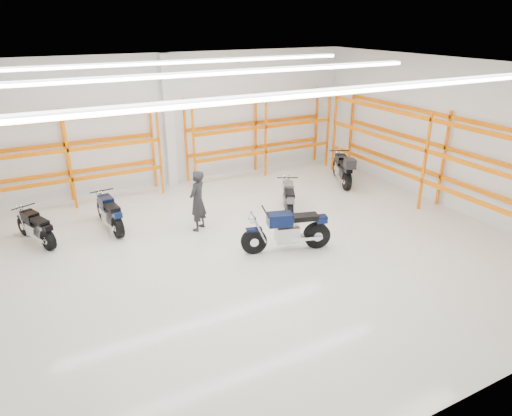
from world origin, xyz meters
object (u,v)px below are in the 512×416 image
motorcycle_main (290,231)px  structural_column (169,122)px  motorcycle_back_d (343,169)px  motorcycle_back_c (288,199)px  motorcycle_back_b (110,214)px  motorcycle_back_a (36,228)px  standing_man (198,201)px

motorcycle_main → structural_column: 6.59m
motorcycle_main → motorcycle_back_d: 5.51m
motorcycle_back_c → motorcycle_back_d: motorcycle_back_d is taller
motorcycle_back_b → motorcycle_back_d: size_ratio=0.94×
motorcycle_back_a → standing_man: 4.28m
motorcycle_back_a → motorcycle_back_c: size_ratio=0.99×
motorcycle_main → motorcycle_back_c: motorcycle_main is taller
motorcycle_back_a → motorcycle_back_d: 10.04m
standing_man → motorcycle_back_c: bearing=137.3°
motorcycle_back_c → structural_column: structural_column is taller
motorcycle_back_a → standing_man: standing_man is taller
motorcycle_main → structural_column: structural_column is taller
motorcycle_main → structural_column: (-1.06, 6.28, 1.71)m
structural_column → motorcycle_back_d: bearing=-28.0°
structural_column → motorcycle_back_a: bearing=-148.7°
standing_man → motorcycle_back_a: bearing=-55.8°
motorcycle_main → motorcycle_back_d: bearing=38.3°
motorcycle_back_c → structural_column: size_ratio=0.40×
motorcycle_main → motorcycle_back_b: bearing=138.0°
structural_column → motorcycle_back_b: bearing=-134.0°
motorcycle_back_d → standing_man: size_ratio=1.25×
structural_column → motorcycle_back_c: bearing=-60.9°
motorcycle_back_a → structural_column: (4.65, 2.83, 1.82)m
motorcycle_back_d → structural_column: bearing=152.0°
motorcycle_back_a → standing_man: size_ratio=1.03×
motorcycle_back_d → standing_man: 6.06m
motorcycle_main → motorcycle_back_c: 2.46m
motorcycle_main → motorcycle_back_c: bearing=59.5°
motorcycle_back_b → standing_man: (2.19, -1.16, 0.40)m
motorcycle_main → standing_man: 2.81m
motorcycle_back_d → standing_man: bearing=-169.1°
motorcycle_main → motorcycle_back_a: bearing=148.9°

